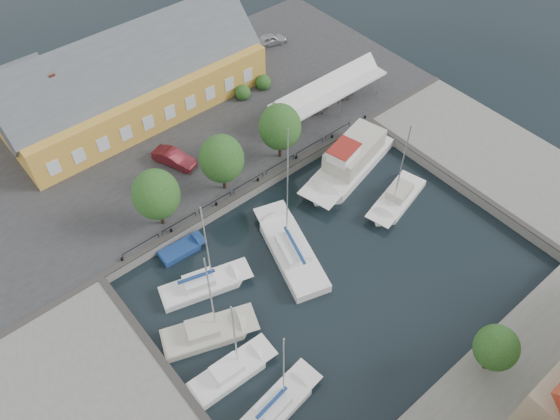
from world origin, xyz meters
name	(u,v)px	position (x,y,z in m)	size (l,w,h in m)	color
ground	(323,260)	(0.00, 0.00, 0.00)	(140.00, 140.00, 0.00)	black
north_quay	(181,127)	(0.00, 23.00, 0.50)	(56.00, 26.00, 1.00)	#2D2D30
east_quay	(492,159)	(22.00, -2.00, 0.50)	(12.00, 24.00, 1.00)	slate
quay_edge_fittings	(289,221)	(0.02, 4.75, 1.06)	(56.00, 24.72, 0.40)	#383533
warehouse	(128,84)	(-2.60, 28.36, 4.43)	(28.56, 14.00, 9.55)	gold
tent_canopy	(329,89)	(14.00, 14.50, 3.68)	(14.00, 4.00, 2.83)	silver
quay_trees	(222,159)	(-2.00, 12.00, 4.88)	(18.20, 4.20, 6.30)	black
car_silver	(271,39)	(17.42, 28.74, 1.71)	(1.67, 4.14, 1.41)	#B1B4B9
car_red	(174,158)	(-3.88, 17.98, 1.76)	(1.61, 4.62, 1.52)	maroon
center_sailboat	(291,252)	(-1.78, 2.28, 0.36)	(6.16, 10.99, 14.39)	white
trawler	(350,162)	(9.95, 6.76, 1.02)	(13.17, 6.67, 5.00)	white
east_boat_b	(397,200)	(10.27, 0.58, 0.26)	(8.13, 4.36, 10.76)	white
west_boat_a	(204,286)	(-9.82, 4.38, 0.27)	(8.20, 4.38, 10.67)	white
west_boat_b	(207,334)	(-12.18, 0.47, 0.26)	(8.08, 5.14, 10.65)	#BCB8A9
west_boat_c	(231,373)	(-12.70, -3.40, 0.26)	(7.15, 2.57, 9.71)	white
west_boat_d	(276,407)	(-11.74, -7.64, 0.27)	(7.71, 3.14, 10.19)	white
launch_nw	(182,250)	(-9.12, 8.94, 0.09)	(4.45, 1.96, 0.88)	navy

